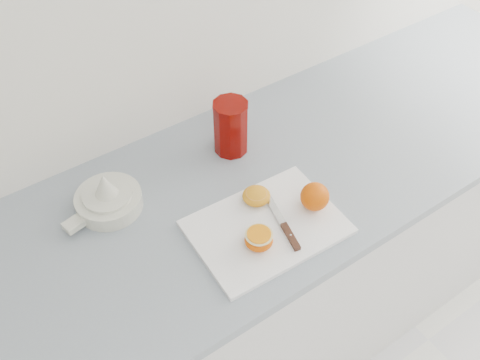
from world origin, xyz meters
The scene contains 8 objects.
counter centered at (0.20, 1.70, 0.45)m, with size 2.57×0.64×0.89m.
cutting_board centered at (0.26, 1.55, 0.90)m, with size 0.34×0.25×0.01m, color white.
whole_orange centered at (0.38, 1.54, 0.94)m, with size 0.07×0.07×0.07m.
half_orange centered at (0.21, 1.52, 0.92)m, with size 0.06×0.06×0.04m.
squeezed_shell centered at (0.28, 1.63, 0.92)m, with size 0.07×0.07×0.03m.
paring_knife centered at (0.28, 1.51, 0.91)m, with size 0.06×0.18×0.01m.
citrus_juicer centered at (-0.02, 1.82, 0.92)m, with size 0.20×0.16×0.11m.
red_tumbler centered at (0.34, 1.83, 0.96)m, with size 0.09×0.09×0.15m.
Camera 1 is at (-0.24, 0.95, 1.87)m, focal length 40.00 mm.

